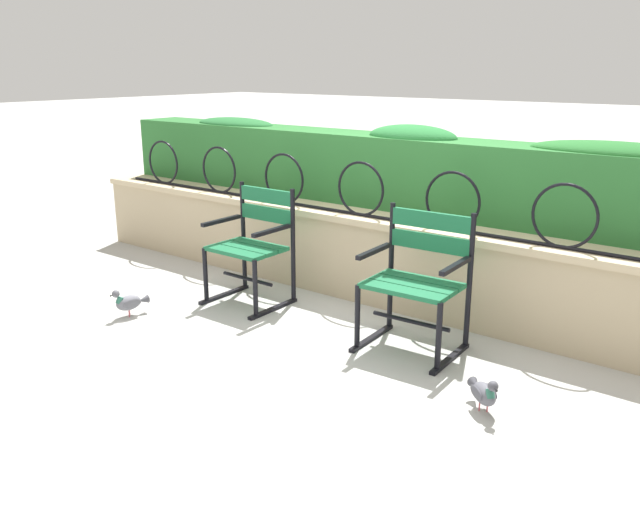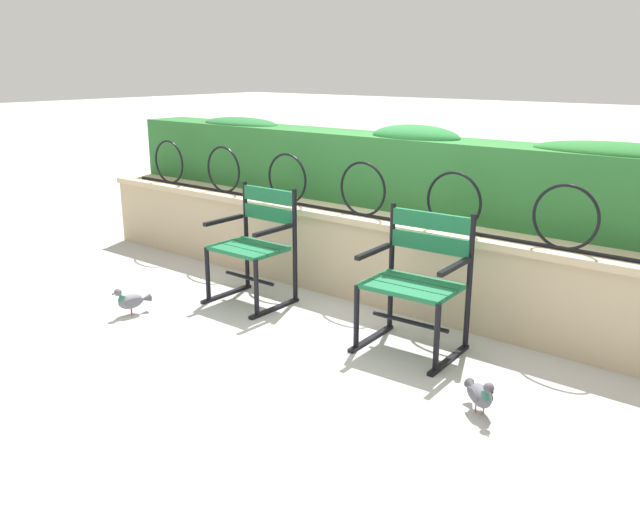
{
  "view_description": "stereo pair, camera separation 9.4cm",
  "coord_description": "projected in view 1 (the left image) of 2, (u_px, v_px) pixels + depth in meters",
  "views": [
    {
      "loc": [
        2.6,
        -3.26,
        1.78
      ],
      "look_at": [
        0.0,
        0.1,
        0.55
      ],
      "focal_mm": 37.09,
      "sensor_mm": 36.0,
      "label": 1
    },
    {
      "loc": [
        2.68,
        -3.21,
        1.78
      ],
      "look_at": [
        0.0,
        0.1,
        0.55
      ],
      "focal_mm": 37.09,
      "sensor_mm": 36.0,
      "label": 2
    }
  ],
  "objects": [
    {
      "name": "stone_wall",
      "position": [
        384.0,
        259.0,
        5.1
      ],
      "size": [
        6.37,
        0.41,
        0.67
      ],
      "color": "tan",
      "rests_on": "ground"
    },
    {
      "name": "iron_arch_fence",
      "position": [
        363.0,
        192.0,
        5.0
      ],
      "size": [
        5.85,
        0.02,
        0.42
      ],
      "color": "black",
      "rests_on": "stone_wall"
    },
    {
      "name": "park_chair_right",
      "position": [
        418.0,
        277.0,
        4.23
      ],
      "size": [
        0.63,
        0.55,
        0.9
      ],
      "color": "#19663D",
      "rests_on": "ground"
    },
    {
      "name": "ground_plane",
      "position": [
        311.0,
        336.0,
        4.51
      ],
      "size": [
        60.0,
        60.0,
        0.0
      ],
      "primitive_type": "plane",
      "color": "#ADADA8"
    },
    {
      "name": "pigeon_near_chairs",
      "position": [
        129.0,
        302.0,
        4.84
      ],
      "size": [
        0.14,
        0.29,
        0.22
      ],
      "color": "slate",
      "rests_on": "ground"
    },
    {
      "name": "hedge_row",
      "position": [
        415.0,
        170.0,
        5.23
      ],
      "size": [
        6.24,
        0.46,
        0.67
      ],
      "color": "#2D7033",
      "rests_on": "stone_wall"
    },
    {
      "name": "pigeon_far_side",
      "position": [
        484.0,
        392.0,
        3.5
      ],
      "size": [
        0.24,
        0.22,
        0.22
      ],
      "color": "#5B5B66",
      "rests_on": "ground"
    },
    {
      "name": "park_chair_left",
      "position": [
        253.0,
        243.0,
        5.07
      ],
      "size": [
        0.56,
        0.52,
        0.89
      ],
      "color": "#19663D",
      "rests_on": "ground"
    }
  ]
}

